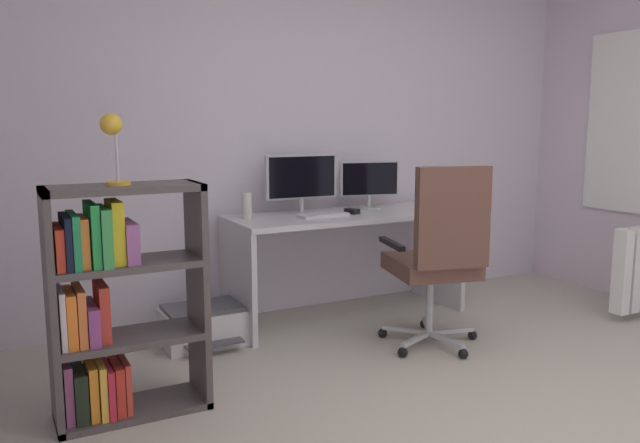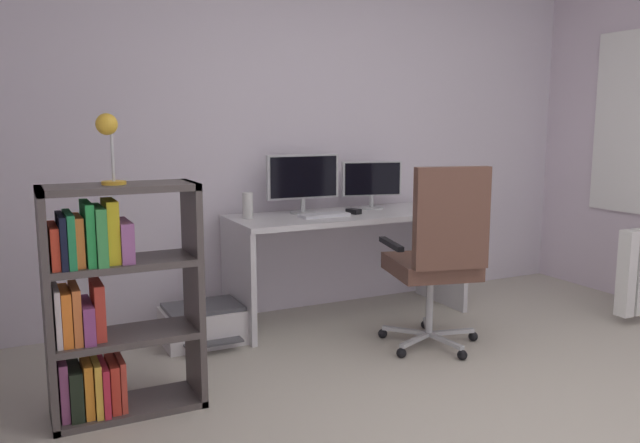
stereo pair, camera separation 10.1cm
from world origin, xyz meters
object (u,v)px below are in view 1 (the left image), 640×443
Objects in this scene: keyboard at (323,215)px; computer_mouse at (352,211)px; bookshelf at (111,304)px; office_chair at (439,252)px; printer at (203,325)px; monitor_secondary at (369,181)px; desk_lamp at (112,135)px; desk at (346,239)px; monitor_main at (301,179)px; desktop_speaker at (247,206)px.

computer_mouse is (0.24, 0.02, 0.01)m from keyboard.
bookshelf is (-1.52, -0.77, -0.21)m from keyboard.
office_chair is 1.52m from printer.
office_chair reaches higher than monitor_secondary.
desk_lamp reaches higher than monitor_secondary.
computer_mouse is at bearing 99.41° from office_chair.
desk_lamp is at bearing 179.97° from office_chair.
desk is at bearing -153.77° from monitor_secondary.
office_chair is 1.89m from bookshelf.
desk is at bearing 99.67° from computer_mouse.
office_chair is at bearing -97.32° from computer_mouse.
monitor_main is 1.13m from office_chair.
monitor_secondary reaches higher than desktop_speaker.
desk_lamp is 1.55m from printer.
monitor_main is 1.20× the size of monitor_secondary.
office_chair is at bearing -67.07° from keyboard.
desk_lamp is at bearing -129.03° from printer.
printer is (0.67, 0.77, -0.43)m from bookshelf.
desk is at bearing -25.09° from monitor_main.
desktop_speaker is 1.43m from desk_lamp.
monitor_secondary is at bearing 0.01° from monitor_main.
office_chair is (-0.12, -0.97, -0.33)m from monitor_secondary.
bookshelf is at bearing -146.33° from monitor_main.
computer_mouse reaches higher than printer.
office_chair reaches higher than computer_mouse.
printer is at bearing -176.41° from desk.
desktop_speaker reaches higher than keyboard.
desk_lamp is at bearing -136.94° from desktop_speaker.
monitor_secondary is (0.55, 0.00, -0.04)m from monitor_main.
desk is at bearing 14.27° from keyboard.
desktop_speaker is at bearing 41.76° from bookshelf.
bookshelf is at bearing -179.60° from desk_lamp.
monitor_main is 0.31m from keyboard.
monitor_main is 1.18m from printer.
monitor_secondary is at bearing 8.49° from printer.
desktop_speaker is at bearing -173.58° from monitor_main.
computer_mouse is at bearing -9.89° from desktop_speaker.
desk is 16.58× the size of computer_mouse.
desk_lamp is at bearing -155.16° from keyboard.
bookshelf is 0.77m from desk_lamp.
keyboard is at bearing -72.02° from monitor_main.
monitor_main reaches higher than bookshelf.
bookshelf is at bearing -154.28° from desk.
desk is at bearing 25.72° from bookshelf.
office_chair is 2.25× the size of printer.
printer is (-0.78, -0.20, -0.86)m from monitor_main.
computer_mouse is 0.31× the size of desk_lamp.
computer_mouse reaches higher than desk.
keyboard is at bearing 169.20° from computer_mouse.
printer is at bearing 50.97° from desk_lamp.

